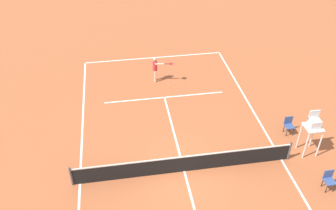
{
  "coord_description": "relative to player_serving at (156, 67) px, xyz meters",
  "views": [
    {
      "loc": [
        2.63,
        11.52,
        12.45
      ],
      "look_at": [
        0.09,
        -4.19,
        0.8
      ],
      "focal_mm": 38.85,
      "sensor_mm": 36.0,
      "label": 1
    }
  ],
  "objects": [
    {
      "name": "player_serving",
      "position": [
        0.0,
        0.0,
        0.0
      ],
      "size": [
        1.25,
        0.69,
        1.69
      ],
      "rotation": [
        0.0,
        0.0,
        1.45
      ],
      "color": "beige",
      "rests_on": "ground"
    },
    {
      "name": "tennis_net",
      "position": [
        -0.25,
        7.96,
        -0.51
      ],
      "size": [
        10.23,
        0.1,
        1.07
      ],
      "color": "#4C4C51",
      "rests_on": "ground"
    },
    {
      "name": "court_lines",
      "position": [
        -0.25,
        7.96,
        -1.01
      ],
      "size": [
        9.63,
        22.15,
        0.01
      ],
      "color": "white",
      "rests_on": "ground"
    },
    {
      "name": "umpire_chair",
      "position": [
        -6.42,
        7.62,
        0.6
      ],
      "size": [
        0.8,
        0.8,
        2.41
      ],
      "color": "silver",
      "rests_on": "ground"
    },
    {
      "name": "courtside_chair_near",
      "position": [
        -6.25,
        9.93,
        -0.47
      ],
      "size": [
        0.44,
        0.46,
        0.95
      ],
      "color": "#262626",
      "rests_on": "ground"
    },
    {
      "name": "courtside_chair_mid",
      "position": [
        -6.12,
        6.11,
        -0.47
      ],
      "size": [
        0.44,
        0.46,
        0.95
      ],
      "color": "#262626",
      "rests_on": "ground"
    },
    {
      "name": "ground_plane",
      "position": [
        -0.25,
        7.96,
        -1.01
      ],
      "size": [
        60.0,
        60.0,
        0.0
      ],
      "primitive_type": "plane",
      "color": "#AD5933"
    },
    {
      "name": "tennis_ball",
      "position": [
        -0.72,
        0.75,
        -0.97
      ],
      "size": [
        0.07,
        0.07,
        0.07
      ],
      "primitive_type": "sphere",
      "color": "#CCE033",
      "rests_on": "ground"
    }
  ]
}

